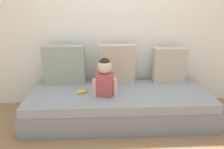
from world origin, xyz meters
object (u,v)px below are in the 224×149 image
Objects in this scene: throw_pillow_left at (64,65)px; couch at (119,105)px; toddler at (105,76)px; banana at (82,92)px; throw_pillow_right at (169,65)px; throw_pillow_center at (117,64)px.

couch is at bearing -24.92° from throw_pillow_left.
throw_pillow_left is 0.73m from toddler.
banana is at bearing 163.76° from toddler.
throw_pillow_left reaches higher than throw_pillow_right.
couch is 4.81× the size of throw_pillow_right.
couch is 0.54m from banana.
throw_pillow_left is at bearing 141.32° from toddler.
toddler is at bearing -38.68° from throw_pillow_left.
throw_pillow_right is at bearing 24.92° from couch.
couch is 4.25× the size of throw_pillow_left.
throw_pillow_left reaches higher than couch.
couch is at bearing -155.08° from throw_pillow_right.
throw_pillow_right is at bearing 16.56° from banana.
throw_pillow_left is at bearing 155.08° from couch.
throw_pillow_center is at bearing 90.00° from couch.
couch is at bearing 2.03° from banana.
throw_pillow_right is (0.76, 0.00, -0.03)m from throw_pillow_center.
throw_pillow_center reaches higher than throw_pillow_left.
toddler is (0.57, -0.46, -0.01)m from throw_pillow_left.
throw_pillow_center reaches higher than toddler.
banana is (-0.49, -0.02, 0.22)m from couch.
throw_pillow_center is (0.76, 0.00, 0.00)m from throw_pillow_left.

